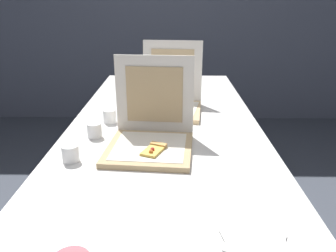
{
  "coord_description": "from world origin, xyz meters",
  "views": [
    {
      "loc": [
        0.04,
        -0.92,
        1.33
      ],
      "look_at": [
        0.02,
        0.44,
        0.81
      ],
      "focal_mm": 36.17,
      "sensor_mm": 36.0,
      "label": 1
    }
  ],
  "objects_px": {
    "cup_white_near_center": "(94,130)",
    "pizza_box_middle": "(170,101)",
    "pizza_box_front": "(151,136)",
    "cup_white_mid": "(110,116)",
    "cup_white_near_left": "(71,154)",
    "table": "(164,134)",
    "napkin_pile": "(256,243)"
  },
  "relations": [
    {
      "from": "cup_white_near_center",
      "to": "pizza_box_middle",
      "type": "bearing_deg",
      "value": 49.73
    },
    {
      "from": "pizza_box_front",
      "to": "cup_white_mid",
      "type": "distance_m",
      "value": 0.37
    },
    {
      "from": "pizza_box_front",
      "to": "cup_white_mid",
      "type": "xyz_separation_m",
      "value": [
        -0.22,
        0.3,
        -0.02
      ]
    },
    {
      "from": "cup_white_mid",
      "to": "cup_white_near_left",
      "type": "xyz_separation_m",
      "value": [
        -0.07,
        -0.42,
        0.0
      ]
    },
    {
      "from": "table",
      "to": "cup_white_near_left",
      "type": "xyz_separation_m",
      "value": [
        -0.34,
        -0.38,
        0.08
      ]
    },
    {
      "from": "cup_white_near_center",
      "to": "cup_white_near_left",
      "type": "distance_m",
      "value": 0.24
    },
    {
      "from": "pizza_box_front",
      "to": "pizza_box_middle",
      "type": "bearing_deg",
      "value": 86.68
    },
    {
      "from": "napkin_pile",
      "to": "pizza_box_middle",
      "type": "bearing_deg",
      "value": 101.98
    },
    {
      "from": "table",
      "to": "cup_white_mid",
      "type": "bearing_deg",
      "value": 171.93
    },
    {
      "from": "napkin_pile",
      "to": "pizza_box_front",
      "type": "bearing_deg",
      "value": 117.34
    },
    {
      "from": "napkin_pile",
      "to": "cup_white_near_left",
      "type": "bearing_deg",
      "value": 142.65
    },
    {
      "from": "table",
      "to": "pizza_box_middle",
      "type": "distance_m",
      "value": 0.26
    },
    {
      "from": "table",
      "to": "napkin_pile",
      "type": "bearing_deg",
      "value": -73.36
    },
    {
      "from": "pizza_box_middle",
      "to": "napkin_pile",
      "type": "relative_size",
      "value": 2.2
    },
    {
      "from": "cup_white_mid",
      "to": "cup_white_near_left",
      "type": "height_order",
      "value": "same"
    },
    {
      "from": "napkin_pile",
      "to": "table",
      "type": "bearing_deg",
      "value": 106.64
    },
    {
      "from": "table",
      "to": "cup_white_near_left",
      "type": "bearing_deg",
      "value": -131.62
    },
    {
      "from": "cup_white_mid",
      "to": "napkin_pile",
      "type": "distance_m",
      "value": 1.02
    },
    {
      "from": "pizza_box_front",
      "to": "cup_white_mid",
      "type": "relative_size",
      "value": 5.68
    },
    {
      "from": "cup_white_near_left",
      "to": "napkin_pile",
      "type": "distance_m",
      "value": 0.74
    },
    {
      "from": "pizza_box_front",
      "to": "cup_white_near_center",
      "type": "bearing_deg",
      "value": 161.76
    },
    {
      "from": "pizza_box_front",
      "to": "napkin_pile",
      "type": "distance_m",
      "value": 0.65
    },
    {
      "from": "pizza_box_middle",
      "to": "cup_white_near_center",
      "type": "bearing_deg",
      "value": -124.67
    },
    {
      "from": "table",
      "to": "napkin_pile",
      "type": "relative_size",
      "value": 11.85
    },
    {
      "from": "pizza_box_front",
      "to": "cup_white_near_left",
      "type": "distance_m",
      "value": 0.32
    },
    {
      "from": "table",
      "to": "pizza_box_front",
      "type": "height_order",
      "value": "pizza_box_front"
    },
    {
      "from": "table",
      "to": "pizza_box_front",
      "type": "distance_m",
      "value": 0.28
    },
    {
      "from": "cup_white_near_center",
      "to": "napkin_pile",
      "type": "xyz_separation_m",
      "value": [
        0.55,
        -0.69,
        -0.03
      ]
    },
    {
      "from": "pizza_box_middle",
      "to": "cup_white_near_center",
      "type": "height_order",
      "value": "pizza_box_middle"
    },
    {
      "from": "pizza_box_front",
      "to": "cup_white_near_center",
      "type": "height_order",
      "value": "pizza_box_front"
    },
    {
      "from": "pizza_box_middle",
      "to": "cup_white_near_left",
      "type": "distance_m",
      "value": 0.72
    },
    {
      "from": "table",
      "to": "napkin_pile",
      "type": "distance_m",
      "value": 0.87
    }
  ]
}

